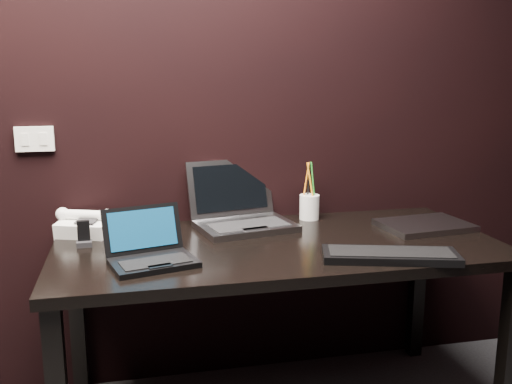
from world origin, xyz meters
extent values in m
plane|color=black|center=(0.00, 1.80, 1.30)|extent=(4.00, 0.00, 4.00)
cube|color=silver|center=(-0.62, 1.79, 1.12)|extent=(0.15, 0.02, 0.10)
cube|color=silver|center=(-0.66, 1.78, 1.12)|extent=(0.03, 0.01, 0.05)
cube|color=silver|center=(-0.58, 1.78, 1.12)|extent=(0.03, 0.01, 0.05)
cube|color=black|center=(0.30, 1.40, 0.72)|extent=(1.70, 0.80, 0.04)
cube|color=black|center=(1.10, 1.05, 0.35)|extent=(0.06, 0.06, 0.70)
cube|color=black|center=(-0.50, 1.75, 0.35)|extent=(0.06, 0.06, 0.70)
cube|color=black|center=(1.10, 1.75, 0.35)|extent=(0.06, 0.06, 0.70)
cube|color=black|center=(-0.18, 1.23, 0.75)|extent=(0.32, 0.26, 0.02)
cube|color=black|center=(-0.18, 1.20, 0.76)|extent=(0.25, 0.16, 0.00)
cube|color=black|center=(-0.17, 1.15, 0.76)|extent=(0.08, 0.05, 0.00)
cube|color=black|center=(-0.21, 1.34, 0.84)|extent=(0.29, 0.13, 0.16)
cube|color=#092B46|center=(-0.21, 1.34, 0.84)|extent=(0.24, 0.10, 0.13)
cube|color=gray|center=(0.21, 1.61, 0.75)|extent=(0.43, 0.35, 0.03)
cube|color=black|center=(0.22, 1.57, 0.77)|extent=(0.34, 0.21, 0.00)
cube|color=#A4A5AA|center=(0.24, 1.50, 0.77)|extent=(0.12, 0.07, 0.00)
cube|color=gray|center=(0.18, 1.77, 0.89)|extent=(0.39, 0.15, 0.24)
cube|color=black|center=(0.18, 1.77, 0.89)|extent=(0.34, 0.12, 0.20)
cube|color=black|center=(0.63, 1.11, 0.75)|extent=(0.50, 0.29, 0.03)
cube|color=black|center=(0.63, 1.11, 0.77)|extent=(0.45, 0.24, 0.00)
cube|color=gray|center=(0.95, 1.46, 0.75)|extent=(0.39, 0.30, 0.02)
cube|color=white|center=(-0.43, 1.67, 0.77)|extent=(0.25, 0.24, 0.08)
cylinder|color=white|center=(-0.43, 1.66, 0.82)|extent=(0.19, 0.10, 0.04)
sphere|color=silver|center=(-0.52, 1.70, 0.82)|extent=(0.07, 0.07, 0.06)
sphere|color=white|center=(-0.35, 1.63, 0.82)|extent=(0.07, 0.07, 0.06)
cube|color=black|center=(-0.43, 1.62, 0.81)|extent=(0.09, 0.08, 0.01)
cube|color=black|center=(-0.43, 1.52, 0.79)|extent=(0.05, 0.02, 0.10)
cube|color=black|center=(-0.43, 1.50, 0.75)|extent=(0.06, 0.04, 0.02)
cylinder|color=silver|center=(0.53, 1.71, 0.79)|extent=(0.11, 0.11, 0.11)
cylinder|color=orange|center=(0.51, 1.72, 0.92)|extent=(0.03, 0.03, 0.16)
cylinder|color=#278F2A|center=(0.54, 1.71, 0.92)|extent=(0.02, 0.02, 0.16)
cylinder|color=black|center=(0.53, 1.73, 0.92)|extent=(0.02, 0.02, 0.17)
cylinder|color=orange|center=(0.52, 1.70, 0.92)|extent=(0.03, 0.03, 0.16)
camera|label=1|loc=(-0.25, -0.65, 1.38)|focal=40.00mm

